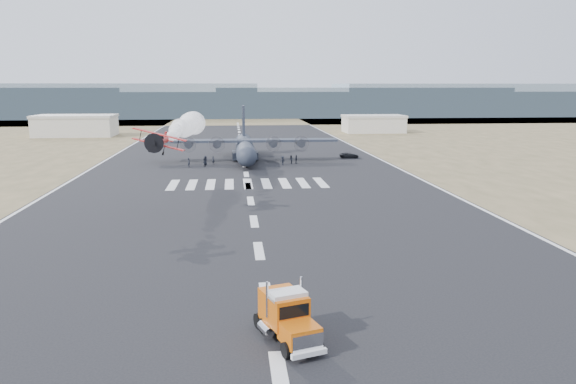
{
  "coord_description": "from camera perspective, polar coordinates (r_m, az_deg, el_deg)",
  "views": [
    {
      "loc": [
        -2.32,
        -39.98,
        15.53
      ],
      "look_at": [
        3.7,
        20.97,
        4.0
      ],
      "focal_mm": 35.0,
      "sensor_mm": 36.0,
      "label": 1
    }
  ],
  "objects": [
    {
      "name": "support_vehicle",
      "position": [
        124.92,
        6.24,
        3.73
      ],
      "size": [
        4.28,
        2.04,
        1.18
      ],
      "primitive_type": "imported",
      "rotation": [
        0.0,
        0.0,
        1.55
      ],
      "color": "black",
      "rests_on": "ground"
    },
    {
      "name": "runway_markings",
      "position": [
        101.21,
        -4.26,
        1.81
      ],
      "size": [
        60.0,
        260.0,
        0.01
      ],
      "primitive_type": null,
      "color": "silver",
      "rests_on": "ground"
    },
    {
      "name": "ridge_seg_e",
      "position": [
        307.55,
        7.1,
        9.09
      ],
      "size": [
        150.0,
        50.0,
        15.0
      ],
      "primitive_type": "cube",
      "color": "slate",
      "rests_on": "ground"
    },
    {
      "name": "crew_c",
      "position": [
        112.94,
        -0.55,
        3.21
      ],
      "size": [
        1.24,
        1.12,
        1.78
      ],
      "primitive_type": "imported",
      "rotation": [
        0.0,
        0.0,
        3.79
      ],
      "color": "black",
      "rests_on": "ground"
    },
    {
      "name": "transport_aircraft",
      "position": [
        120.58,
        -4.4,
        4.62
      ],
      "size": [
        38.79,
        32.0,
        11.25
      ],
      "rotation": [
        0.0,
        0.0,
        0.0
      ],
      "color": "#222633",
      "rests_on": "ground"
    },
    {
      "name": "crew_d",
      "position": [
        114.95,
        0.84,
        3.34
      ],
      "size": [
        0.66,
        1.1,
        1.78
      ],
      "primitive_type": "imported",
      "rotation": [
        0.0,
        0.0,
        1.7
      ],
      "color": "black",
      "rests_on": "ground"
    },
    {
      "name": "semi_truck",
      "position": [
        35.6,
        -0.12,
        -12.44
      ],
      "size": [
        4.09,
        7.22,
        3.18
      ],
      "rotation": [
        0.0,
        0.0,
        0.31
      ],
      "color": "black",
      "rests_on": "ground"
    },
    {
      "name": "crew_a",
      "position": [
        115.17,
        -7.6,
        3.22
      ],
      "size": [
        0.73,
        0.75,
        1.59
      ],
      "primitive_type": "imported",
      "rotation": [
        0.0,
        0.0,
        2.21
      ],
      "color": "black",
      "rests_on": "ground"
    },
    {
      "name": "crew_g",
      "position": [
        111.41,
        -10.03,
        2.95
      ],
      "size": [
        0.61,
        0.71,
        1.79
      ],
      "primitive_type": "imported",
      "rotation": [
        0.0,
        0.0,
        1.69
      ],
      "color": "black",
      "rests_on": "ground"
    },
    {
      "name": "aerobatic_biplane",
      "position": [
        68.29,
        -12.93,
        5.09
      ],
      "size": [
        6.26,
        5.72,
        3.12
      ],
      "rotation": [
        0.0,
        0.24,
        -0.06
      ],
      "color": "red"
    },
    {
      "name": "ridge_seg_f",
      "position": [
        327.94,
        18.39,
        8.9
      ],
      "size": [
        150.0,
        50.0,
        17.0
      ],
      "primitive_type": "cube",
      "color": "slate",
      "rests_on": "ground"
    },
    {
      "name": "ridge_seg_d",
      "position": [
        300.13,
        -5.26,
        8.9
      ],
      "size": [
        150.0,
        50.0,
        13.0
      ],
      "primitive_type": "cube",
      "color": "slate",
      "rests_on": "ground"
    },
    {
      "name": "crew_h",
      "position": [
        111.51,
        -8.52,
        2.98
      ],
      "size": [
        0.75,
        0.95,
        1.7
      ],
      "primitive_type": "imported",
      "rotation": [
        0.0,
        0.0,
        4.38
      ],
      "color": "black",
      "rests_on": "ground"
    },
    {
      "name": "ridge_seg_c",
      "position": [
        306.54,
        -17.65,
        8.86
      ],
      "size": [
        150.0,
        50.0,
        17.0
      ],
      "primitive_type": "cube",
      "color": "slate",
      "rests_on": "ground"
    },
    {
      "name": "hangar_left",
      "position": [
        191.92,
        -20.76,
        6.36
      ],
      "size": [
        24.5,
        14.5,
        6.7
      ],
      "color": "beige",
      "rests_on": "ground"
    },
    {
      "name": "smoke_trail",
      "position": [
        92.2,
        -10.16,
        6.7
      ],
      "size": [
        4.0,
        29.4,
        4.0
      ],
      "rotation": [
        0.0,
        0.0,
        -0.06
      ],
      "color": "white"
    },
    {
      "name": "crew_e",
      "position": [
        113.93,
        -8.39,
        3.19
      ],
      "size": [
        0.97,
        1.07,
        1.86
      ],
      "primitive_type": "imported",
      "rotation": [
        0.0,
        0.0,
        0.99
      ],
      "color": "black",
      "rests_on": "ground"
    },
    {
      "name": "scrub_far",
      "position": [
        270.44,
        -5.18,
        7.33
      ],
      "size": [
        500.0,
        80.0,
        0.0
      ],
      "primitive_type": "cube",
      "color": "brown",
      "rests_on": "ground"
    },
    {
      "name": "ground",
      "position": [
        42.96,
        -2.2,
        -10.54
      ],
      "size": [
        500.0,
        500.0,
        0.0
      ],
      "primitive_type": "plane",
      "color": "black",
      "rests_on": "ground"
    },
    {
      "name": "crew_f",
      "position": [
        113.81,
        -3.53,
        3.23
      ],
      "size": [
        1.58,
        1.32,
        1.7
      ],
      "primitive_type": "imported",
      "rotation": [
        0.0,
        0.0,
        2.53
      ],
      "color": "black",
      "rests_on": "ground"
    },
    {
      "name": "crew_b",
      "position": [
        114.66,
        0.3,
        3.32
      ],
      "size": [
        0.58,
        0.88,
        1.75
      ],
      "primitive_type": "imported",
      "rotation": [
        0.0,
        0.0,
        4.77
      ],
      "color": "black",
      "rests_on": "ground"
    },
    {
      "name": "hangar_right",
      "position": [
        196.43,
        8.67,
        6.89
      ],
      "size": [
        20.5,
        12.5,
        5.9
      ],
      "color": "beige",
      "rests_on": "ground"
    }
  ]
}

